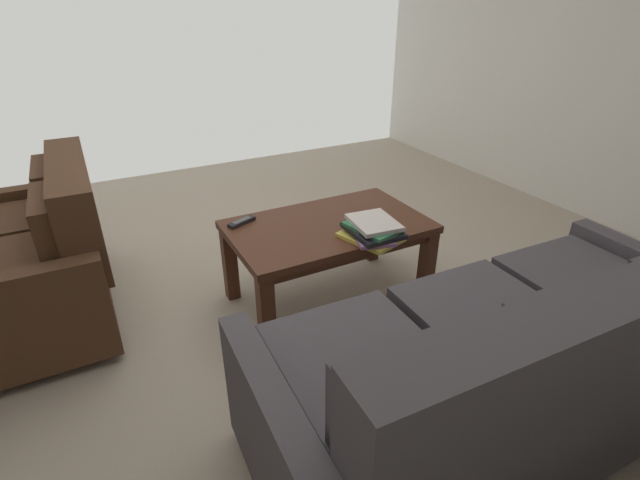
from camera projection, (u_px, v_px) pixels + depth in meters
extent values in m
cube|color=tan|center=(257.00, 294.00, 2.73)|extent=(5.46, 4.85, 0.01)
cube|color=silver|center=(613.00, 31.00, 3.24)|extent=(0.12, 4.85, 2.66)
cylinder|color=black|center=(546.00, 323.00, 2.43)|extent=(0.05, 0.05, 0.06)
cylinder|color=black|center=(280.00, 424.00, 1.86)|extent=(0.05, 0.05, 0.06)
cube|color=#4C474C|center=(492.00, 381.00, 1.78)|extent=(1.68, 0.85, 0.36)
cube|color=#4C474C|center=(600.00, 292.00, 1.90)|extent=(0.54, 0.72, 0.10)
cube|color=#4C474C|center=(499.00, 330.00, 1.69)|extent=(0.54, 0.72, 0.10)
cube|color=#4C474C|center=(369.00, 378.00, 1.48)|extent=(0.54, 0.72, 0.10)
cube|color=#4C474C|center=(600.00, 361.00, 1.34)|extent=(1.66, 0.24, 0.48)
cube|color=#4C474C|center=(567.00, 339.00, 1.43)|extent=(0.50, 0.14, 0.35)
cube|color=#4C474C|center=(420.00, 399.00, 1.21)|extent=(0.50, 0.14, 0.35)
cube|color=#4C474C|center=(277.00, 456.00, 1.41)|extent=(0.13, 0.80, 0.52)
cylinder|color=black|center=(94.00, 265.00, 2.96)|extent=(0.05, 0.05, 0.06)
cylinder|color=black|center=(108.00, 339.00, 2.32)|extent=(0.05, 0.05, 0.06)
cube|color=#4C301E|center=(23.00, 282.00, 2.41)|extent=(0.78, 0.98, 0.35)
cube|color=#4C301E|center=(8.00, 225.00, 2.48)|extent=(0.69, 0.46, 0.10)
cube|color=#4C301E|center=(1.00, 267.00, 2.10)|extent=(0.69, 0.46, 0.10)
cube|color=#4C301E|center=(76.00, 206.00, 2.38)|extent=(0.18, 0.98, 0.47)
cube|color=#4C301E|center=(51.00, 194.00, 2.52)|extent=(0.12, 0.44, 0.33)
cube|color=#4C301E|center=(53.00, 229.00, 2.14)|extent=(0.12, 0.44, 0.33)
cube|color=#4C301E|center=(23.00, 229.00, 2.80)|extent=(0.78, 0.10, 0.51)
cube|color=#4C301E|center=(13.00, 329.00, 1.95)|extent=(0.78, 0.10, 0.51)
cube|color=#4C2819|center=(328.00, 227.00, 2.47)|extent=(1.04, 0.63, 0.04)
cube|color=#4C2819|center=(328.00, 234.00, 2.49)|extent=(0.96, 0.57, 0.05)
cube|color=#4C2819|center=(372.00, 229.00, 2.99)|extent=(0.07, 0.07, 0.44)
cube|color=#4C2819|center=(230.00, 264.00, 2.60)|extent=(0.07, 0.07, 0.44)
cube|color=#4C2819|center=(427.00, 267.00, 2.57)|extent=(0.07, 0.07, 0.44)
cube|color=#4C2819|center=(266.00, 316.00, 2.18)|extent=(0.07, 0.07, 0.44)
cube|color=#E0CC4C|center=(371.00, 237.00, 2.31)|extent=(0.29, 0.33, 0.02)
cube|color=#996699|center=(370.00, 233.00, 2.30)|extent=(0.26, 0.34, 0.02)
cube|color=black|center=(373.00, 230.00, 2.28)|extent=(0.23, 0.28, 0.02)
cube|color=#337F51|center=(372.00, 227.00, 2.27)|extent=(0.23, 0.29, 0.02)
cube|color=silver|center=(374.00, 222.00, 2.28)|extent=(0.23, 0.27, 0.02)
cube|color=black|center=(242.00, 222.00, 2.46)|extent=(0.16, 0.10, 0.02)
cube|color=#59595B|center=(242.00, 220.00, 2.45)|extent=(0.11, 0.07, 0.00)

